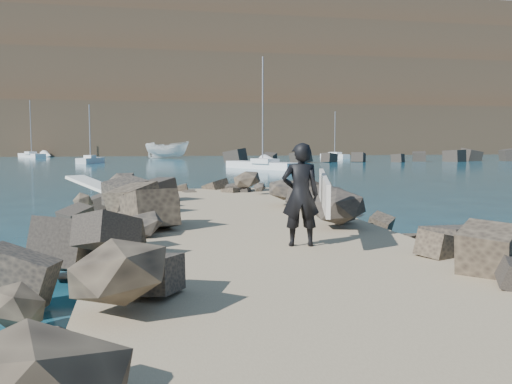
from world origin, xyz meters
TOP-DOWN VIEW (x-y plane):
  - ground at (0.00, 0.00)m, footprint 800.00×800.00m
  - jetty at (0.00, -2.00)m, footprint 6.00×26.00m
  - riprap_left at (-2.90, -1.50)m, footprint 2.60×22.00m
  - riprap_right at (2.90, -1.50)m, footprint 2.60×22.00m
  - breakwater_secondary at (35.00, 55.00)m, footprint 52.00×4.00m
  - headland at (10.00, 160.00)m, footprint 360.00×140.00m
  - surfboard_resting at (-3.29, 5.07)m, footprint 2.24×2.37m
  - boat_imported at (2.18, 76.71)m, footprint 7.05×3.85m
  - surfer_with_board at (0.66, -2.06)m, footprint 1.16×2.25m
  - radome at (110.32, 155.04)m, footprint 12.43×12.43m
  - sailboat_d at (27.10, 70.61)m, footprint 2.89×6.05m
  - sailboat_b at (-7.68, 57.24)m, footprint 2.90×5.76m
  - sailboat_c at (9.05, 39.53)m, footprint 5.81×8.64m
  - sailboat_f at (30.92, 96.81)m, footprint 2.93×6.19m
  - sailboat_e at (-18.93, 84.89)m, footprint 5.29×7.57m
  - headland_buildings at (16.81, 152.19)m, footprint 137.50×30.50m

SIDE VIEW (x-z plane):
  - ground at x=0.00m, z-range 0.00..0.00m
  - jetty at x=0.00m, z-range 0.00..0.60m
  - sailboat_c at x=9.05m, z-range -4.85..5.54m
  - sailboat_e at x=-18.93m, z-range -4.28..4.98m
  - sailboat_f at x=30.92m, z-range -3.36..4.06m
  - sailboat_d at x=27.10m, z-range -3.28..3.98m
  - sailboat_b at x=-7.68m, z-range -3.13..3.83m
  - riprap_left at x=-2.90m, z-range 0.00..1.00m
  - riprap_right at x=2.90m, z-range 0.00..1.00m
  - breakwater_secondary at x=35.00m, z-range 0.00..1.20m
  - surfboard_resting at x=-3.29m, z-range 1.00..1.09m
  - boat_imported at x=2.18m, z-range 0.00..2.58m
  - surfer_with_board at x=0.66m, z-range 0.61..2.47m
  - headland at x=10.00m, z-range 0.00..32.00m
  - headland_buildings at x=16.81m, z-range 31.47..36.47m
  - radome at x=110.32m, z-range 33.60..53.28m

